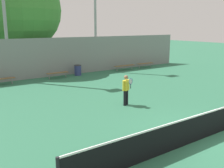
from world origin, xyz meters
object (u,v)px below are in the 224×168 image
at_px(light_pole_far_right, 95,3).
at_px(trash_bin, 78,70).
at_px(tennis_player, 126,89).
at_px(bench_courtside_near, 57,73).
at_px(tennis_net, 208,124).
at_px(bench_courtside_far, 145,64).
at_px(bench_by_gate, 125,66).
at_px(tree_green_tall, 21,10).

distance_m(light_pole_far_right, trash_bin, 6.00).
xyz_separation_m(tennis_player, bench_courtside_near, (0.06, 8.59, -0.47)).
relative_size(tennis_net, tennis_player, 7.50).
relative_size(tennis_player, bench_courtside_far, 0.85).
bearing_deg(tennis_net, bench_courtside_near, 89.65).
relative_size(bench_courtside_near, bench_by_gate, 0.79).
relative_size(bench_by_gate, trash_bin, 2.56).
xyz_separation_m(tennis_net, bench_by_gate, (6.61, 13.36, -0.09)).
relative_size(bench_courtside_near, trash_bin, 2.03).
xyz_separation_m(tennis_player, trash_bin, (1.91, 8.76, -0.45)).
bearing_deg(bench_courtside_near, trash_bin, 5.28).
relative_size(bench_courtside_far, light_pole_far_right, 0.19).
distance_m(tennis_net, tennis_player, 4.78).
distance_m(tennis_net, light_pole_far_right, 16.02).
height_order(bench_courtside_near, light_pole_far_right, light_pole_far_right).
height_order(tennis_net, tree_green_tall, tree_green_tall).
distance_m(tennis_player, tree_green_tall, 14.00).
relative_size(bench_by_gate, light_pole_far_right, 0.22).
height_order(tennis_player, bench_courtside_far, tennis_player).
bearing_deg(bench_courtside_near, tennis_player, -90.41).
bearing_deg(tennis_player, bench_by_gate, 35.52).
xyz_separation_m(bench_courtside_far, tree_green_tall, (-10.07, 4.68, 4.84)).
relative_size(light_pole_far_right, tree_green_tall, 1.11).
xyz_separation_m(bench_courtside_near, light_pole_far_right, (4.16, 1.12, 5.47)).
bearing_deg(tennis_net, trash_bin, 81.89).
distance_m(tennis_player, light_pole_far_right, 11.71).
bearing_deg(bench_courtside_far, light_pole_far_right, 167.01).
xyz_separation_m(tennis_net, trash_bin, (1.93, 13.53, -0.07)).
bearing_deg(bench_courtside_near, tennis_net, -90.35).
xyz_separation_m(tennis_net, bench_courtside_near, (0.08, 13.36, -0.10)).
bearing_deg(tennis_player, trash_bin, 60.73).
distance_m(tennis_net, bench_courtside_near, 13.36).
height_order(bench_courtside_near, bench_by_gate, same).
relative_size(bench_courtside_near, tree_green_tall, 0.20).
bearing_deg(trash_bin, bench_courtside_far, -1.36).
bearing_deg(tree_green_tall, trash_bin, -57.33).
height_order(light_pole_far_right, trash_bin, light_pole_far_right).
bearing_deg(bench_courtside_near, light_pole_far_right, 15.10).
xyz_separation_m(tennis_net, light_pole_far_right, (4.24, 14.48, 5.38)).
xyz_separation_m(bench_courtside_near, trash_bin, (1.85, 0.17, 0.02)).
relative_size(trash_bin, tree_green_tall, 0.10).
height_order(tennis_net, tennis_player, tennis_player).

